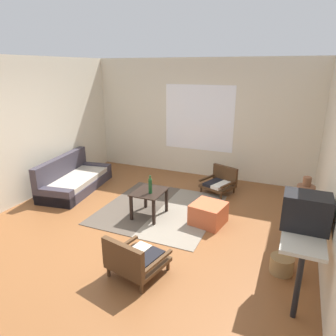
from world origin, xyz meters
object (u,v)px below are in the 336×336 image
at_px(armchair_by_window, 220,181).
at_px(console_shelf, 303,223).
at_px(wicker_basket, 282,265).
at_px(couch, 73,180).
at_px(crt_television, 306,211).
at_px(glass_bottle, 150,186).
at_px(ottoman_orange, 208,214).
at_px(armchair_striped_foreground, 134,260).
at_px(coffee_table, 149,197).
at_px(clay_vase, 305,193).

bearing_deg(armchair_by_window, console_shelf, -55.32).
bearing_deg(wicker_basket, couch, 164.53).
xyz_separation_m(crt_television, glass_bottle, (-2.35, 0.87, -0.38)).
relative_size(ottoman_orange, glass_bottle, 1.63).
relative_size(armchair_striped_foreground, glass_bottle, 2.33).
xyz_separation_m(armchair_striped_foreground, wicker_basket, (1.68, 0.81, -0.13)).
height_order(console_shelf, crt_television, crt_television).
bearing_deg(couch, coffee_table, -12.63).
bearing_deg(armchair_by_window, clay_vase, -48.73).
xyz_separation_m(console_shelf, clay_vase, (0.00, 0.47, 0.22)).
xyz_separation_m(ottoman_orange, console_shelf, (1.39, -0.82, 0.53)).
distance_m(ottoman_orange, clay_vase, 1.61).
height_order(armchair_by_window, clay_vase, clay_vase).
bearing_deg(armchair_by_window, coffee_table, -118.89).
bearing_deg(glass_bottle, armchair_striped_foreground, -71.22).
distance_m(armchair_by_window, wicker_basket, 2.68).
bearing_deg(armchair_by_window, wicker_basket, -59.03).
height_order(coffee_table, wicker_basket, coffee_table).
bearing_deg(clay_vase, glass_bottle, 176.84).
bearing_deg(couch, console_shelf, -14.20).
relative_size(coffee_table, wicker_basket, 2.08).
xyz_separation_m(ottoman_orange, clay_vase, (1.39, -0.34, 0.74)).
height_order(couch, armchair_by_window, couch).
bearing_deg(armchair_by_window, couch, -159.03).
bearing_deg(console_shelf, armchair_by_window, 124.68).
distance_m(armchair_by_window, ottoman_orange, 1.43).
height_order(armchair_striped_foreground, clay_vase, clay_vase).
bearing_deg(armchair_striped_foreground, couch, 142.44).
xyz_separation_m(couch, armchair_striped_foreground, (2.59, -1.99, 0.03)).
relative_size(armchair_striped_foreground, wicker_basket, 2.52).
height_order(clay_vase, glass_bottle, clay_vase).
bearing_deg(clay_vase, wicker_basket, -107.74).
distance_m(couch, armchair_striped_foreground, 3.27).
distance_m(crt_television, wicker_basket, 0.92).
relative_size(couch, armchair_striped_foreground, 2.57).
bearing_deg(wicker_basket, ottoman_orange, 144.31).
bearing_deg(armchair_striped_foreground, console_shelf, 25.08).
distance_m(couch, console_shelf, 4.61).
xyz_separation_m(armchair_striped_foreground, ottoman_orange, (0.47, 1.68, -0.06)).
relative_size(console_shelf, wicker_basket, 5.74).
xyz_separation_m(coffee_table, wicker_basket, (2.24, -0.73, -0.26)).
xyz_separation_m(glass_bottle, wicker_basket, (2.18, -0.66, -0.49)).
height_order(armchair_striped_foreground, crt_television, crt_television).
bearing_deg(armchair_striped_foreground, crt_television, 18.08).
distance_m(crt_television, clay_vase, 0.74).
relative_size(armchair_by_window, clay_vase, 2.09).
xyz_separation_m(armchair_by_window, clay_vase, (1.55, -1.76, 0.69)).
distance_m(couch, crt_television, 4.71).
xyz_separation_m(coffee_table, armchair_striped_foreground, (0.56, -1.54, -0.13)).
bearing_deg(armchair_striped_foreground, coffee_table, 109.92).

